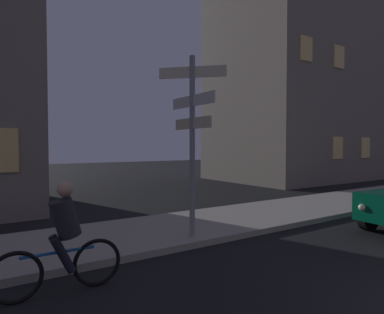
# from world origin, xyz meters

# --- Properties ---
(sidewalk_kerb) EXTENTS (40.00, 2.87, 0.14)m
(sidewalk_kerb) POSITION_xyz_m (0.00, 6.35, 0.07)
(sidewalk_kerb) COLOR gray
(sidewalk_kerb) RESTS_ON ground_plane
(signpost) EXTENTS (1.07, 1.60, 3.92)m
(signpost) POSITION_xyz_m (-1.17, 5.31, 2.48)
(signpost) COLOR gray
(signpost) RESTS_ON sidewalk_kerb
(cyclist) EXTENTS (1.82, 0.33, 1.61)m
(cyclist) POSITION_xyz_m (-4.10, 4.25, 0.75)
(cyclist) COLOR black
(cyclist) RESTS_ON ground_plane
(building_right_block) EXTENTS (10.97, 7.12, 17.67)m
(building_right_block) POSITION_xyz_m (12.72, 13.49, 8.84)
(building_right_block) COLOR slate
(building_right_block) RESTS_ON ground_plane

